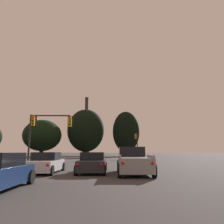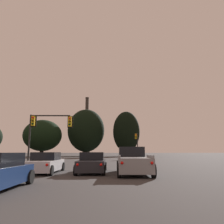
{
  "view_description": "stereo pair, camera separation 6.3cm",
  "coord_description": "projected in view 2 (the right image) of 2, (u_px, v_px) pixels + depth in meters",
  "views": [
    {
      "loc": [
        1.26,
        0.35,
        1.46
      ],
      "look_at": [
        1.58,
        28.34,
        6.57
      ],
      "focal_mm": 35.0,
      "sensor_mm": 36.0,
      "label": 1
    },
    {
      "loc": [
        1.32,
        0.35,
        1.46
      ],
      "look_at": [
        1.58,
        28.34,
        6.57
      ],
      "focal_mm": 35.0,
      "sensor_mm": 36.0,
      "label": 2
    }
  ],
  "objects": [
    {
      "name": "pickup_truck_right_lane_front",
      "position": [
        133.0,
        161.0,
        14.95
      ],
      "size": [
        2.32,
        5.55,
        1.82
      ],
      "rotation": [
        0.0,
        0.0,
        -0.03
      ],
      "color": "gray",
      "rests_on": "ground_plane"
    },
    {
      "name": "treeline_right_mid",
      "position": [
        43.0,
        135.0,
        71.93
      ],
      "size": [
        12.56,
        11.3,
        11.91
      ],
      "color": "black",
      "rests_on": "ground_plane"
    },
    {
      "name": "smokestack",
      "position": [
        87.0,
        131.0,
        176.69
      ],
      "size": [
        5.92,
        5.92,
        45.98
      ],
      "color": "#2B2722",
      "rests_on": "ground_plane"
    },
    {
      "name": "sedan_center_lane_front",
      "position": [
        92.0,
        163.0,
        15.61
      ],
      "size": [
        1.98,
        4.71,
        1.43
      ],
      "rotation": [
        0.0,
        0.0,
        -0.0
      ],
      "color": "#232328",
      "rests_on": "ground_plane"
    },
    {
      "name": "treeline_far_left",
      "position": [
        126.0,
        132.0,
        73.54
      ],
      "size": [
        8.97,
        8.07,
        14.98
      ],
      "color": "black",
      "rests_on": "ground_plane"
    },
    {
      "name": "traffic_light_far_right",
      "position": [
        137.0,
        142.0,
        44.72
      ],
      "size": [
        0.78,
        0.5,
        5.26
      ],
      "color": "black",
      "rests_on": "ground_plane"
    },
    {
      "name": "treeline_center_left",
      "position": [
        86.0,
        130.0,
        76.89
      ],
      "size": [
        12.87,
        11.59,
        16.34
      ],
      "color": "black",
      "rests_on": "ground_plane"
    },
    {
      "name": "sedan_left_lane_front",
      "position": [
        45.0,
        163.0,
        15.44
      ],
      "size": [
        2.07,
        4.74,
        1.43
      ],
      "rotation": [
        0.0,
        0.0,
        0.02
      ],
      "color": "silver",
      "rests_on": "ground_plane"
    },
    {
      "name": "traffic_light_overhead_left",
      "position": [
        45.0,
        127.0,
        23.01
      ],
      "size": [
        4.66,
        0.5,
        5.35
      ],
      "color": "black",
      "rests_on": "ground_plane"
    }
  ]
}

